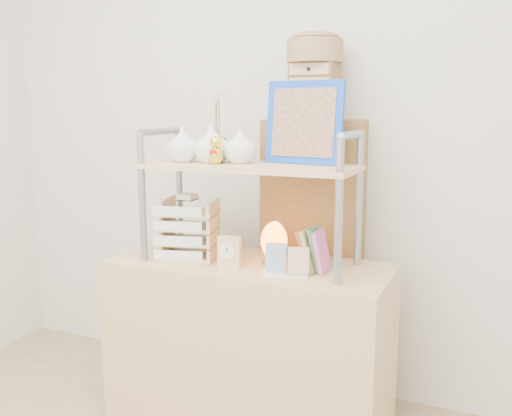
{
  "coord_description": "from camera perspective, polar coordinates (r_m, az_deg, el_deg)",
  "views": [
    {
      "loc": [
        0.98,
        -0.94,
        1.4
      ],
      "look_at": [
        0.03,
        1.2,
        0.99
      ],
      "focal_mm": 40.0,
      "sensor_mm": 36.0,
      "label": 1
    }
  ],
  "objects": [
    {
      "name": "desk",
      "position": [
        2.57,
        -0.69,
        -13.59
      ],
      "size": [
        1.2,
        0.5,
        0.75
      ],
      "primitive_type": "cube",
      "color": "tan",
      "rests_on": "ground"
    },
    {
      "name": "cabinet",
      "position": [
        2.74,
        5.69,
        -5.47
      ],
      "size": [
        0.46,
        0.27,
        1.35
      ],
      "primitive_type": "cube",
      "rotation": [
        0.0,
        0.0,
        0.06
      ],
      "color": "brown",
      "rests_on": "ground"
    },
    {
      "name": "hutch",
      "position": [
        2.39,
        -1.55,
        4.94
      ],
      "size": [
        0.9,
        0.34,
        0.76
      ],
      "color": "gray",
      "rests_on": "desk"
    },
    {
      "name": "letter_tray",
      "position": [
        2.53,
        -6.75,
        -2.37
      ],
      "size": [
        0.28,
        0.27,
        0.28
      ],
      "color": "tan",
      "rests_on": "desk"
    },
    {
      "name": "salt_lamp",
      "position": [
        2.41,
        1.82,
        -3.44
      ],
      "size": [
        0.12,
        0.11,
        0.18
      ],
      "color": "brown",
      "rests_on": "desk"
    },
    {
      "name": "desk_clock",
      "position": [
        2.36,
        -2.7,
        -4.38
      ],
      "size": [
        0.1,
        0.05,
        0.13
      ],
      "color": "tan",
      "rests_on": "desk"
    },
    {
      "name": "postcard_stand",
      "position": [
        2.25,
        3.03,
        -5.87
      ],
      "size": [
        0.18,
        0.1,
        0.13
      ],
      "color": "white",
      "rests_on": "desk"
    },
    {
      "name": "drawer_chest",
      "position": [
        2.62,
        5.83,
        11.53
      ],
      "size": [
        0.2,
        0.16,
        0.25
      ],
      "color": "brown",
      "rests_on": "cabinet"
    },
    {
      "name": "woven_basket",
      "position": [
        2.63,
        5.92,
        15.33
      ],
      "size": [
        0.25,
        0.25,
        0.1
      ],
      "primitive_type": "cylinder",
      "color": "olive",
      "rests_on": "drawer_chest"
    }
  ]
}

